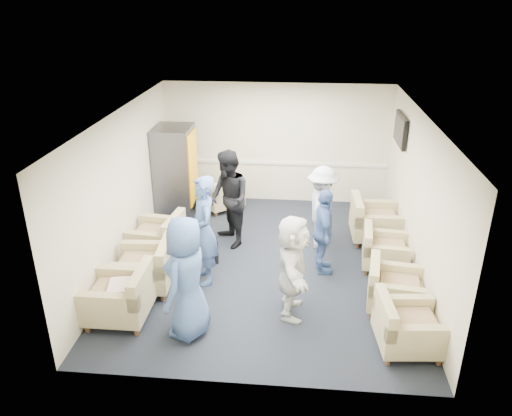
# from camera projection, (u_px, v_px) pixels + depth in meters

# --- Properties ---
(floor) EXTENTS (6.00, 6.00, 0.00)m
(floor) POSITION_uv_depth(u_px,v_px,m) (266.00, 263.00, 8.97)
(floor) COLOR black
(floor) RESTS_ON ground
(ceiling) EXTENTS (6.00, 6.00, 0.00)m
(ceiling) POSITION_uv_depth(u_px,v_px,m) (268.00, 115.00, 7.88)
(ceiling) COLOR silver
(ceiling) RESTS_ON back_wall
(back_wall) EXTENTS (5.00, 0.02, 2.70)m
(back_wall) POSITION_uv_depth(u_px,v_px,m) (277.00, 144.00, 11.16)
(back_wall) COLOR beige
(back_wall) RESTS_ON floor
(front_wall) EXTENTS (5.00, 0.02, 2.70)m
(front_wall) POSITION_uv_depth(u_px,v_px,m) (248.00, 292.00, 5.69)
(front_wall) COLOR beige
(front_wall) RESTS_ON floor
(left_wall) EXTENTS (0.02, 6.00, 2.70)m
(left_wall) POSITION_uv_depth(u_px,v_px,m) (123.00, 189.00, 8.64)
(left_wall) COLOR beige
(left_wall) RESTS_ON floor
(right_wall) EXTENTS (0.02, 6.00, 2.70)m
(right_wall) POSITION_uv_depth(u_px,v_px,m) (418.00, 199.00, 8.21)
(right_wall) COLOR beige
(right_wall) RESTS_ON floor
(chair_rail) EXTENTS (4.98, 0.04, 0.06)m
(chair_rail) POSITION_uv_depth(u_px,v_px,m) (276.00, 163.00, 11.32)
(chair_rail) COLOR silver
(chair_rail) RESTS_ON back_wall
(tv) EXTENTS (0.10, 1.00, 0.58)m
(tv) POSITION_uv_depth(u_px,v_px,m) (400.00, 130.00, 9.58)
(tv) COLOR black
(tv) RESTS_ON right_wall
(armchair_left_near) EXTENTS (0.90, 0.90, 0.72)m
(armchair_left_near) POSITION_uv_depth(u_px,v_px,m) (122.00, 298.00, 7.34)
(armchair_left_near) COLOR tan
(armchair_left_near) RESTS_ON floor
(armchair_left_mid) EXTENTS (0.95, 0.95, 0.71)m
(armchair_left_mid) POSITION_uv_depth(u_px,v_px,m) (148.00, 269.00, 8.11)
(armchair_left_mid) COLOR tan
(armchair_left_mid) RESTS_ON floor
(armchair_left_far) EXTENTS (0.98, 0.98, 0.70)m
(armchair_left_far) POSITION_uv_depth(u_px,v_px,m) (159.00, 239.00, 9.08)
(armchair_left_far) COLOR tan
(armchair_left_far) RESTS_ON floor
(armchair_right_near) EXTENTS (0.90, 0.90, 0.66)m
(armchair_right_near) POSITION_uv_depth(u_px,v_px,m) (404.00, 328.00, 6.73)
(armchair_right_near) COLOR tan
(armchair_right_near) RESTS_ON floor
(armchair_right_midnear) EXTENTS (0.93, 0.93, 0.65)m
(armchair_right_midnear) POSITION_uv_depth(u_px,v_px,m) (392.00, 290.00, 7.60)
(armchair_right_midnear) COLOR tan
(armchair_right_midnear) RESTS_ON floor
(armchair_right_midfar) EXTENTS (0.86, 0.86, 0.62)m
(armchair_right_midfar) POSITION_uv_depth(u_px,v_px,m) (382.00, 251.00, 8.74)
(armchair_right_midfar) COLOR tan
(armchair_right_midfar) RESTS_ON floor
(armchair_right_far) EXTENTS (0.94, 0.94, 0.73)m
(armchair_right_far) POSITION_uv_depth(u_px,v_px,m) (372.00, 222.00, 9.69)
(armchair_right_far) COLOR tan
(armchair_right_far) RESTS_ON floor
(armchair_corner) EXTENTS (1.12, 1.12, 0.64)m
(armchair_corner) POSITION_uv_depth(u_px,v_px,m) (222.00, 196.00, 11.08)
(armchair_corner) COLOR tan
(armchair_corner) RESTS_ON floor
(vending_machine) EXTENTS (0.78, 0.92, 1.93)m
(vending_machine) POSITION_uv_depth(u_px,v_px,m) (176.00, 172.00, 10.60)
(vending_machine) COLOR #53535B
(vending_machine) RESTS_ON floor
(backpack) EXTENTS (0.35, 0.28, 0.53)m
(backpack) POSITION_uv_depth(u_px,v_px,m) (209.00, 248.00, 8.93)
(backpack) COLOR black
(backpack) RESTS_ON floor
(pillow) EXTENTS (0.39, 0.47, 0.12)m
(pillow) POSITION_uv_depth(u_px,v_px,m) (120.00, 288.00, 7.27)
(pillow) COLOR silver
(pillow) RESTS_ON armchair_left_near
(person_front_left) EXTENTS (0.80, 1.01, 1.80)m
(person_front_left) POSITION_uv_depth(u_px,v_px,m) (187.00, 278.00, 6.82)
(person_front_left) COLOR #3F5D98
(person_front_left) RESTS_ON floor
(person_mid_left) EXTENTS (0.66, 0.79, 1.86)m
(person_mid_left) POSITION_uv_depth(u_px,v_px,m) (204.00, 231.00, 8.09)
(person_mid_left) COLOR #3F5D98
(person_mid_left) RESTS_ON floor
(person_back_left) EXTENTS (1.06, 1.13, 1.86)m
(person_back_left) POSITION_uv_depth(u_px,v_px,m) (229.00, 199.00, 9.29)
(person_back_left) COLOR black
(person_back_left) RESTS_ON floor
(person_back_right) EXTENTS (0.60, 1.03, 1.59)m
(person_back_right) POSITION_uv_depth(u_px,v_px,m) (322.00, 208.00, 9.27)
(person_back_right) COLOR white
(person_back_right) RESTS_ON floor
(person_mid_right) EXTENTS (0.48, 0.93, 1.52)m
(person_mid_right) POSITION_uv_depth(u_px,v_px,m) (324.00, 232.00, 8.43)
(person_mid_right) COLOR #3F5D98
(person_mid_right) RESTS_ON floor
(person_front_right) EXTENTS (0.48, 1.50, 1.61)m
(person_front_right) POSITION_uv_depth(u_px,v_px,m) (293.00, 267.00, 7.29)
(person_front_right) COLOR silver
(person_front_right) RESTS_ON floor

